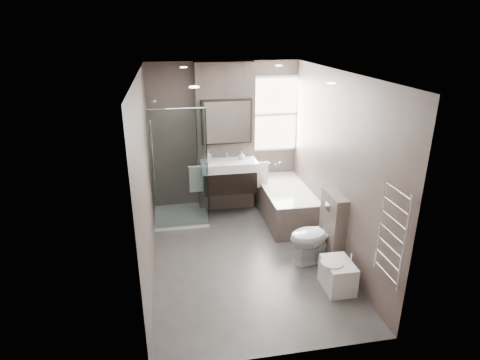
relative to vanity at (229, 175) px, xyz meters
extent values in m
cube|color=#464340|center=(0.00, -1.43, -0.77)|extent=(2.65, 3.85, 0.05)
cube|color=silver|center=(0.00, -1.43, 1.88)|extent=(2.65, 3.85, 0.05)
cube|color=brown|center=(0.00, 0.50, 0.56)|extent=(2.65, 0.05, 2.60)
cube|color=brown|center=(0.00, -3.35, 0.56)|extent=(2.65, 0.05, 2.60)
cube|color=brown|center=(-1.32, -1.43, 0.56)|extent=(0.05, 3.85, 2.60)
cube|color=brown|center=(1.32, -1.43, 0.56)|extent=(0.05, 3.85, 2.60)
cube|color=brown|center=(0.00, 0.35, 0.56)|extent=(1.00, 0.25, 2.60)
cube|color=black|center=(0.00, 0.00, -0.08)|extent=(0.90, 0.45, 0.38)
cube|color=white|center=(0.00, 0.00, 0.18)|extent=(0.95, 0.47, 0.15)
cylinder|color=silver|center=(0.00, 0.17, 0.32)|extent=(0.03, 0.03, 0.12)
cylinder|color=silver|center=(0.00, 0.11, 0.37)|extent=(0.02, 0.12, 0.02)
cube|color=black|center=(0.00, 0.19, 0.89)|extent=(0.86, 0.06, 0.76)
cube|color=white|center=(0.00, 0.15, 0.89)|extent=(0.80, 0.02, 0.70)
cube|color=silver|center=(-0.56, -0.02, -0.02)|extent=(0.24, 0.06, 0.44)
cube|color=silver|center=(0.56, -0.02, -0.02)|extent=(0.24, 0.06, 0.44)
cube|color=white|center=(-0.85, 0.02, -0.71)|extent=(0.90, 0.90, 0.06)
cube|color=white|center=(-0.85, -0.42, 0.29)|extent=(0.88, 0.01, 1.94)
cube|color=white|center=(-0.41, 0.02, 0.29)|extent=(0.01, 0.88, 1.94)
cylinder|color=silver|center=(-1.25, 0.02, 0.51)|extent=(0.02, 0.02, 1.00)
cube|color=brown|center=(0.93, -0.33, -0.47)|extent=(0.75, 1.60, 0.55)
cube|color=white|center=(0.93, -0.33, -0.19)|extent=(0.75, 1.60, 0.03)
cube|color=white|center=(0.93, -0.33, -0.25)|extent=(0.61, 1.42, 0.12)
cube|color=white|center=(0.90, 0.45, 0.93)|extent=(0.98, 0.04, 1.33)
cube|color=white|center=(0.90, 0.43, 0.93)|extent=(0.90, 0.01, 1.25)
cube|color=white|center=(0.90, 0.42, 0.93)|extent=(0.90, 0.01, 0.05)
imported|color=white|center=(0.97, -1.69, -0.35)|extent=(0.82, 0.55, 0.78)
cube|color=brown|center=(1.21, -1.68, -0.24)|extent=(0.18, 0.55, 1.00)
cube|color=silver|center=(1.11, -1.68, 0.08)|extent=(0.01, 0.16, 0.11)
cube|color=white|center=(1.02, -2.37, -0.55)|extent=(0.34, 0.48, 0.38)
cylinder|color=white|center=(0.92, -2.37, -0.37)|extent=(0.29, 0.29, 0.05)
cylinder|color=silver|center=(1.18, -2.37, -0.29)|extent=(0.02, 0.02, 0.10)
cylinder|color=silver|center=(1.25, -3.26, 0.38)|extent=(0.03, 0.03, 1.10)
cylinder|color=silver|center=(1.25, -2.80, 0.38)|extent=(0.03, 0.03, 1.10)
cube|color=silver|center=(1.25, -3.03, 0.38)|extent=(0.02, 0.46, 1.00)
imported|color=white|center=(-0.35, -0.02, 0.37)|extent=(0.10, 0.10, 0.21)
imported|color=white|center=(0.24, 0.08, 0.33)|extent=(0.11, 0.11, 0.14)
camera|label=1|loc=(-0.97, -6.37, 2.40)|focal=30.00mm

